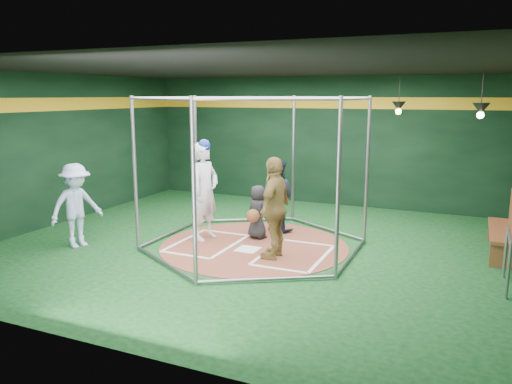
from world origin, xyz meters
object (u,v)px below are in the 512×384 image
at_px(umpire, 277,195).
at_px(batter_figure, 205,190).
at_px(visitor_leopard, 275,208).
at_px(dugout_bench, 508,225).

bearing_deg(umpire, batter_figure, 57.41).
height_order(batter_figure, umpire, batter_figure).
distance_m(visitor_leopard, umpire, 1.89).
bearing_deg(batter_figure, visitor_leopard, -17.10).
distance_m(visitor_leopard, dugout_bench, 4.46).
distance_m(batter_figure, umpire, 1.69).
xyz_separation_m(batter_figure, visitor_leopard, (1.79, -0.55, -0.09)).
bearing_deg(umpire, dugout_bench, -167.30).
height_order(umpire, dugout_bench, umpire).
height_order(visitor_leopard, umpire, visitor_leopard).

